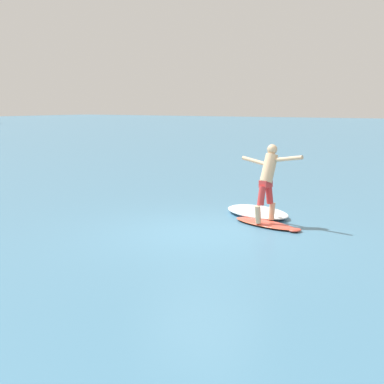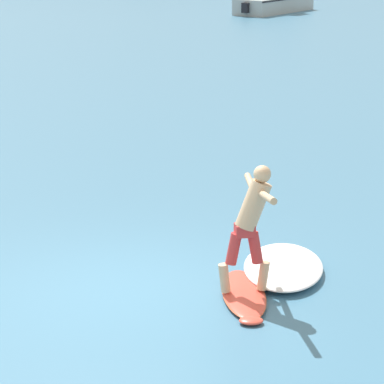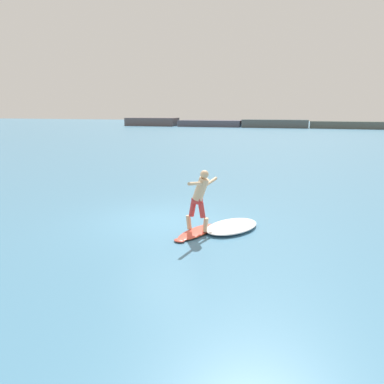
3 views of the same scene
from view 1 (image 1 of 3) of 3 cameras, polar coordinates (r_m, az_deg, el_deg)
ground_plane at (r=11.45m, az=1.08°, el=-4.36°), size 200.00×200.00×0.00m
surfboard at (r=12.23m, az=7.88°, el=-3.35°), size 1.04×1.89×0.22m
surfer at (r=12.13m, az=8.13°, el=1.68°), size 0.76×1.63×1.74m
wave_foam_at_tail at (r=13.27m, az=6.98°, el=-2.11°), size 1.86×2.22×0.19m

